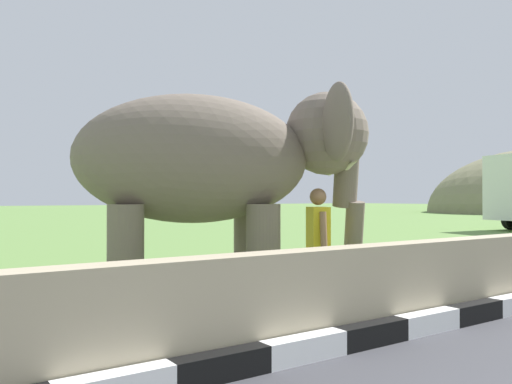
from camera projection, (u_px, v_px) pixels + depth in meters
striped_curb at (171, 377)px, 4.10m from camera, size 16.20×0.20×0.24m
barrier_parapet at (357, 292)px, 5.68m from camera, size 28.00×0.36×1.00m
elephant at (220, 164)px, 7.00m from camera, size 4.05×3.16×3.00m
person_handler at (318, 242)px, 7.16m from camera, size 0.39×0.62×1.66m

